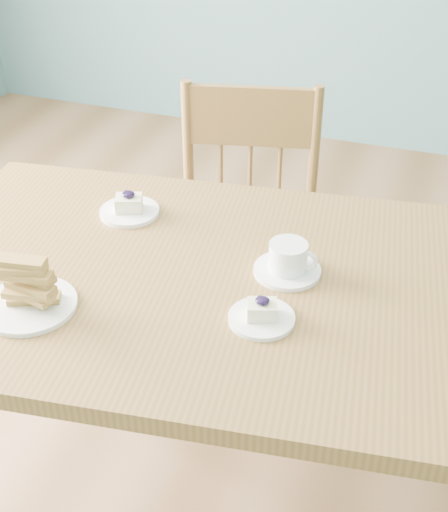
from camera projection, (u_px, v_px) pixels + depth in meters
The scene contains 7 objects.
room at pixel (280, 34), 1.32m from camera, with size 5.01×5.01×2.71m.
dining_table at pixel (238, 309), 1.63m from camera, with size 1.62×1.06×0.82m.
dining_chair at pixel (245, 242), 2.29m from camera, with size 0.53×0.51×0.98m.
cheesecake_plate_near at pixel (262, 315), 1.46m from camera, with size 0.14×0.14×0.06m.
cheesecake_plate_far at pixel (129, 208), 1.81m from camera, with size 0.15×0.15×0.06m.
coffee_cup at pixel (288, 261), 1.59m from camera, with size 0.15×0.15×0.08m.
biscotti_plate at pixel (27, 291), 1.48m from camera, with size 0.20×0.20×0.12m.
Camera 1 is at (0.34, -1.28, 1.75)m, focal length 50.00 mm.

